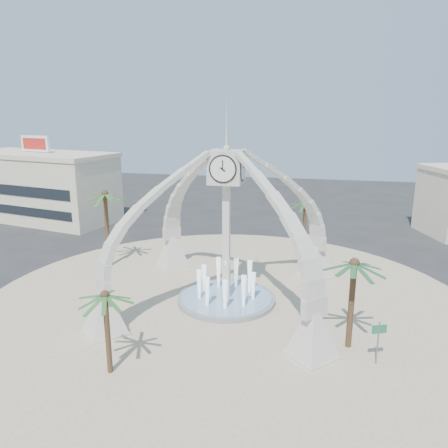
% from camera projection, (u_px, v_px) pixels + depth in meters
% --- Properties ---
extents(ground, '(140.00, 140.00, 0.00)m').
position_uv_depth(ground, '(226.00, 302.00, 35.78)').
color(ground, '#282828').
rests_on(ground, ground).
extents(plaza, '(40.00, 40.00, 0.06)m').
position_uv_depth(plaza, '(226.00, 301.00, 35.78)').
color(plaza, '#C6B693').
rests_on(plaza, ground).
extents(clock_tower, '(17.94, 17.94, 16.30)m').
position_uv_depth(clock_tower, '(226.00, 225.00, 34.16)').
color(clock_tower, '#BDB7A8').
rests_on(clock_tower, ground).
extents(fountain, '(8.00, 8.00, 3.62)m').
position_uv_depth(fountain, '(226.00, 298.00, 35.71)').
color(fountain, gray).
rests_on(fountain, ground).
extents(building_nw, '(23.75, 13.73, 11.90)m').
position_uv_depth(building_nw, '(40.00, 186.00, 62.12)').
color(building_nw, beige).
rests_on(building_nw, ground).
extents(palm_east, '(5.18, 5.18, 6.66)m').
position_uv_depth(palm_east, '(354.00, 264.00, 27.45)').
color(palm_east, brown).
rests_on(palm_east, ground).
extents(palm_west, '(4.66, 4.66, 8.25)m').
position_uv_depth(palm_west, '(105.00, 195.00, 42.12)').
color(palm_west, brown).
rests_on(palm_west, ground).
extents(palm_north, '(4.43, 4.43, 6.61)m').
position_uv_depth(palm_north, '(305.00, 202.00, 46.05)').
color(palm_north, brown).
rests_on(palm_north, ground).
extents(palm_south, '(4.23, 4.23, 5.64)m').
position_uv_depth(palm_south, '(105.00, 296.00, 24.83)').
color(palm_south, brown).
rests_on(palm_south, ground).
extents(street_sign, '(1.00, 0.39, 2.87)m').
position_uv_depth(street_sign, '(379.00, 334.00, 26.38)').
color(street_sign, slate).
rests_on(street_sign, ground).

